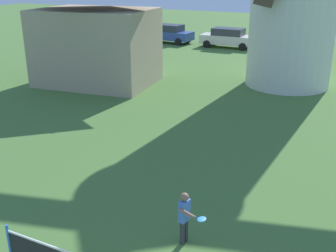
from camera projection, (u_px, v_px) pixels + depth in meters
player_far at (185, 215)px, 9.12m from camera, size 0.72×0.61×1.28m
parked_car_blue at (169, 33)px, 35.50m from camera, size 4.28×2.15×1.56m
parked_car_cream at (228, 38)px, 33.22m from camera, size 4.42×1.89×1.56m
parked_car_silver at (299, 41)px, 31.62m from camera, size 4.20×1.93×1.56m
chapel at (95, 23)px, 21.70m from camera, size 6.81×5.35×7.60m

